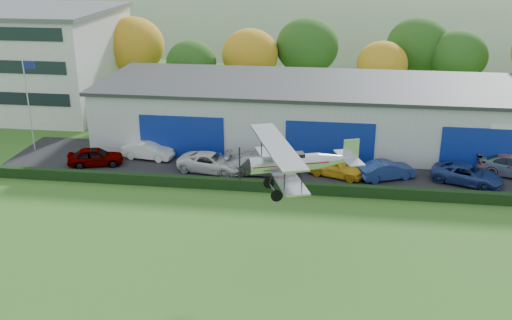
# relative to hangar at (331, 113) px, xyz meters

# --- Properties ---
(apron) EXTENTS (48.00, 9.00, 0.05)m
(apron) POSITION_rel_hangar_xyz_m (-2.00, -6.98, -2.63)
(apron) COLOR black
(apron) RESTS_ON ground
(hedge) EXTENTS (46.00, 0.60, 0.80)m
(hedge) POSITION_rel_hangar_xyz_m (-2.00, -11.78, -2.26)
(hedge) COLOR black
(hedge) RESTS_ON ground
(hangar) EXTENTS (40.60, 12.60, 5.30)m
(hangar) POSITION_rel_hangar_xyz_m (0.00, 0.00, 0.00)
(hangar) COLOR #B2B7BC
(hangar) RESTS_ON ground
(office_block) EXTENTS (20.60, 15.60, 10.40)m
(office_block) POSITION_rel_hangar_xyz_m (-33.00, 7.02, 2.56)
(office_block) COLOR silver
(office_block) RESTS_ON ground
(flagpole) EXTENTS (1.05, 0.10, 8.00)m
(flagpole) POSITION_rel_hangar_xyz_m (-24.88, -5.98, 2.13)
(flagpole) COLOR silver
(flagpole) RESTS_ON ground
(tree_belt) EXTENTS (75.70, 13.22, 10.12)m
(tree_belt) POSITION_rel_hangar_xyz_m (-4.15, 12.64, 2.95)
(tree_belt) COLOR #3D2614
(tree_belt) RESTS_ON ground
(distant_hills) EXTENTS (430.00, 196.00, 56.00)m
(distant_hills) POSITION_rel_hangar_xyz_m (-9.38, 112.02, -15.70)
(distant_hills) COLOR #4C6642
(distant_hills) RESTS_ON ground
(car_0) EXTENTS (4.61, 2.87, 1.47)m
(car_0) POSITION_rel_hangar_xyz_m (-18.42, -8.65, -1.87)
(car_0) COLOR gray
(car_0) RESTS_ON apron
(car_1) EXTENTS (4.36, 2.02, 1.38)m
(car_1) POSITION_rel_hangar_xyz_m (-14.72, -6.63, -1.92)
(car_1) COLOR silver
(car_1) RESTS_ON apron
(car_2) EXTENTS (5.55, 3.26, 1.45)m
(car_2) POSITION_rel_hangar_xyz_m (-8.99, -8.67, -1.88)
(car_2) COLOR silver
(car_2) RESTS_ON apron
(car_3) EXTENTS (5.68, 2.49, 1.62)m
(car_3) POSITION_rel_hangar_xyz_m (-5.07, -8.56, -1.79)
(car_3) COLOR silver
(car_3) RESTS_ON apron
(car_4) EXTENTS (4.81, 3.24, 1.52)m
(car_4) POSITION_rel_hangar_xyz_m (0.55, -8.33, -1.85)
(car_4) COLOR gold
(car_4) RESTS_ON apron
(car_5) EXTENTS (4.52, 3.13, 1.41)m
(car_5) POSITION_rel_hangar_xyz_m (4.37, -8.40, -1.90)
(car_5) COLOR navy
(car_5) RESTS_ON apron
(car_6) EXTENTS (5.56, 4.05, 1.41)m
(car_6) POSITION_rel_hangar_xyz_m (10.18, -8.48, -1.90)
(car_6) COLOR navy
(car_6) RESTS_ON apron
(biplane) EXTENTS (6.64, 7.47, 2.82)m
(biplane) POSITION_rel_hangar_xyz_m (-1.75, -21.09, 3.32)
(biplane) COLOR silver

